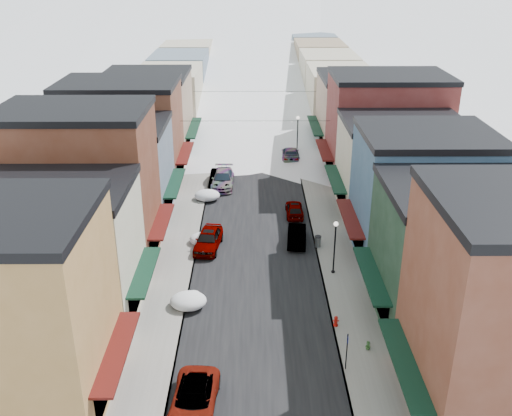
{
  "coord_description": "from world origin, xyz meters",
  "views": [
    {
      "loc": [
        -0.3,
        -20.93,
        22.55
      ],
      "look_at": [
        0.0,
        25.45,
        2.17
      ],
      "focal_mm": 40.0,
      "sensor_mm": 36.0,
      "label": 1
    }
  ],
  "objects_px": {
    "trash_can": "(318,241)",
    "streetlamp_near": "(335,241)",
    "car_white_suv": "(194,400)",
    "car_green_sedan": "(297,235)",
    "car_dark_hatch": "(218,177)",
    "fire_hydrant": "(336,321)",
    "car_silver_sedan": "(208,239)"
  },
  "relations": [
    {
      "from": "car_white_suv",
      "to": "car_green_sedan",
      "type": "distance_m",
      "value": 21.15
    },
    {
      "from": "trash_can",
      "to": "streetlamp_near",
      "type": "height_order",
      "value": "streetlamp_near"
    },
    {
      "from": "car_silver_sedan",
      "to": "streetlamp_near",
      "type": "bearing_deg",
      "value": -16.52
    },
    {
      "from": "fire_hydrant",
      "to": "car_dark_hatch",
      "type": "bearing_deg",
      "value": 109.34
    },
    {
      "from": "car_white_suv",
      "to": "car_green_sedan",
      "type": "bearing_deg",
      "value": 74.3
    },
    {
      "from": "car_dark_hatch",
      "to": "car_green_sedan",
      "type": "distance_m",
      "value": 15.95
    },
    {
      "from": "car_green_sedan",
      "to": "streetlamp_near",
      "type": "height_order",
      "value": "streetlamp_near"
    },
    {
      "from": "car_dark_hatch",
      "to": "fire_hydrant",
      "type": "distance_m",
      "value": 28.01
    },
    {
      "from": "car_green_sedan",
      "to": "trash_can",
      "type": "distance_m",
      "value": 2.01
    },
    {
      "from": "fire_hydrant",
      "to": "streetlamp_near",
      "type": "xyz_separation_m",
      "value": [
        0.75,
        7.01,
        2.4
      ]
    },
    {
      "from": "car_silver_sedan",
      "to": "car_dark_hatch",
      "type": "relative_size",
      "value": 1.11
    },
    {
      "from": "fire_hydrant",
      "to": "trash_can",
      "type": "bearing_deg",
      "value": 90.0
    },
    {
      "from": "fire_hydrant",
      "to": "streetlamp_near",
      "type": "height_order",
      "value": "streetlamp_near"
    },
    {
      "from": "trash_can",
      "to": "streetlamp_near",
      "type": "relative_size",
      "value": 0.22
    },
    {
      "from": "car_white_suv",
      "to": "streetlamp_near",
      "type": "bearing_deg",
      "value": 60.69
    },
    {
      "from": "car_silver_sedan",
      "to": "streetlamp_near",
      "type": "distance_m",
      "value": 11.1
    },
    {
      "from": "car_green_sedan",
      "to": "streetlamp_near",
      "type": "bearing_deg",
      "value": 119.19
    },
    {
      "from": "car_dark_hatch",
      "to": "trash_can",
      "type": "xyz_separation_m",
      "value": [
        9.28,
        -15.1,
        -0.08
      ]
    },
    {
      "from": "car_white_suv",
      "to": "fire_hydrant",
      "type": "distance_m",
      "value": 11.53
    },
    {
      "from": "car_green_sedan",
      "to": "streetlamp_near",
      "type": "xyz_separation_m",
      "value": [
        2.45,
        -5.38,
        2.15
      ]
    },
    {
      "from": "car_green_sedan",
      "to": "fire_hydrant",
      "type": "xyz_separation_m",
      "value": [
        1.7,
        -12.39,
        -0.25
      ]
    },
    {
      "from": "car_dark_hatch",
      "to": "car_silver_sedan",
      "type": "bearing_deg",
      "value": -88.18
    },
    {
      "from": "car_white_suv",
      "to": "car_silver_sedan",
      "type": "bearing_deg",
      "value": 95.26
    },
    {
      "from": "car_white_suv",
      "to": "car_green_sedan",
      "type": "relative_size",
      "value": 1.16
    },
    {
      "from": "car_green_sedan",
      "to": "car_dark_hatch",
      "type": "bearing_deg",
      "value": -56.91
    },
    {
      "from": "car_white_suv",
      "to": "fire_hydrant",
      "type": "xyz_separation_m",
      "value": [
        8.7,
        7.56,
        -0.24
      ]
    },
    {
      "from": "car_white_suv",
      "to": "car_green_sedan",
      "type": "xyz_separation_m",
      "value": [
        7.0,
        19.96,
        0.01
      ]
    },
    {
      "from": "fire_hydrant",
      "to": "trash_can",
      "type": "height_order",
      "value": "trash_can"
    },
    {
      "from": "car_white_suv",
      "to": "trash_can",
      "type": "height_order",
      "value": "car_white_suv"
    },
    {
      "from": "car_white_suv",
      "to": "trash_can",
      "type": "bearing_deg",
      "value": 68.91
    },
    {
      "from": "car_silver_sedan",
      "to": "car_dark_hatch",
      "type": "xyz_separation_m",
      "value": [
        -0.03,
        15.02,
        -0.11
      ]
    },
    {
      "from": "car_silver_sedan",
      "to": "trash_can",
      "type": "xyz_separation_m",
      "value": [
        9.24,
        -0.08,
        -0.19
      ]
    }
  ]
}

